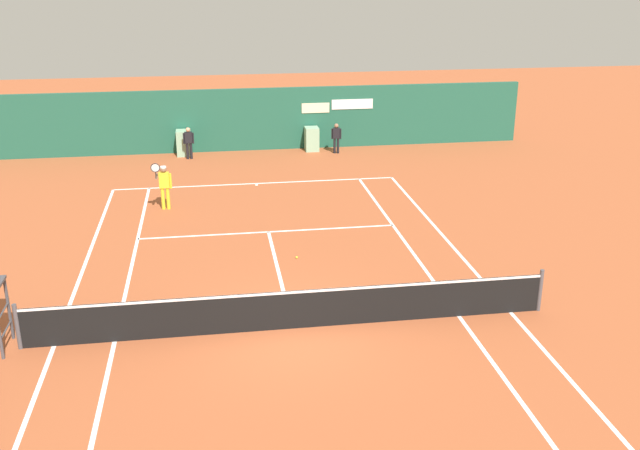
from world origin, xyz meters
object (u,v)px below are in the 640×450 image
at_px(ball_kid_right_post, 336,136).
at_px(tennis_ball_by_sideline, 297,257).
at_px(ball_kid_left_post, 189,141).
at_px(tennis_ball_mid_court, 349,290).
at_px(player_on_baseline, 164,183).

xyz_separation_m(ball_kid_right_post, tennis_ball_by_sideline, (-3.21, -11.66, -0.73)).
bearing_deg(ball_kid_left_post, ball_kid_right_post, 177.02).
height_order(ball_kid_right_post, tennis_ball_mid_court, ball_kid_right_post).
xyz_separation_m(player_on_baseline, tennis_ball_by_sideline, (3.87, -5.00, -0.89)).
height_order(tennis_ball_by_sideline, tennis_ball_mid_court, same).
relative_size(ball_kid_left_post, tennis_ball_mid_court, 20.09).
height_order(ball_kid_right_post, ball_kid_left_post, ball_kid_left_post).
distance_m(ball_kid_left_post, tennis_ball_mid_court, 14.65).
bearing_deg(ball_kid_right_post, player_on_baseline, 53.19).
bearing_deg(ball_kid_left_post, tennis_ball_mid_court, 103.83).
relative_size(player_on_baseline, ball_kid_right_post, 1.33).
bearing_deg(tennis_ball_mid_court, tennis_ball_by_sideline, 114.47).
bearing_deg(tennis_ball_by_sideline, ball_kid_left_post, 105.18).
xyz_separation_m(ball_kid_right_post, ball_kid_left_post, (-6.37, 0.00, 0.03)).
bearing_deg(tennis_ball_by_sideline, tennis_ball_mid_court, -65.53).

